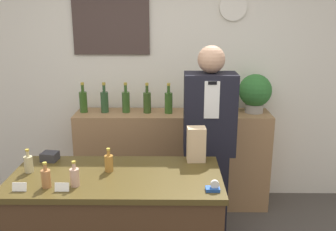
% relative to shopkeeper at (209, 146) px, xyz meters
% --- Properties ---
extents(back_wall, '(5.20, 0.09, 2.70)m').
position_rel_shopkeeper_xyz_m(back_wall, '(-0.45, 0.83, 0.49)').
color(back_wall, silver).
rests_on(back_wall, ground_plane).
extents(back_shelf, '(1.97, 0.40, 1.01)m').
position_rel_shopkeeper_xyz_m(back_shelf, '(-0.31, 0.57, -0.36)').
color(back_shelf, '#9E754C').
rests_on(back_shelf, ground_plane).
extents(shopkeeper, '(0.44, 0.28, 1.74)m').
position_rel_shopkeeper_xyz_m(shopkeeper, '(0.00, 0.00, 0.00)').
color(shopkeeper, black).
rests_on(shopkeeper, ground_plane).
extents(potted_plant, '(0.33, 0.33, 0.39)m').
position_rel_shopkeeper_xyz_m(potted_plant, '(0.51, 0.60, 0.36)').
color(potted_plant, '#9E998E').
rests_on(potted_plant, back_shelf).
extents(paper_bag, '(0.14, 0.11, 0.27)m').
position_rel_shopkeeper_xyz_m(paper_bag, '(-0.14, -0.44, 0.18)').
color(paper_bag, tan).
rests_on(paper_bag, display_counter).
extents(tape_dispenser, '(0.09, 0.06, 0.07)m').
position_rel_shopkeeper_xyz_m(tape_dispenser, '(-0.06, -0.93, 0.07)').
color(tape_dispenser, '#1E4799').
rests_on(tape_dispenser, display_counter).
extents(price_card_left, '(0.09, 0.02, 0.06)m').
position_rel_shopkeeper_xyz_m(price_card_left, '(-1.28, -0.94, 0.07)').
color(price_card_left, white).
rests_on(price_card_left, display_counter).
extents(price_card_right, '(0.09, 0.02, 0.06)m').
position_rel_shopkeeper_xyz_m(price_card_right, '(-1.01, -0.94, 0.07)').
color(price_card_right, white).
rests_on(price_card_right, display_counter).
extents(gift_box, '(0.13, 0.12, 0.06)m').
position_rel_shopkeeper_xyz_m(gift_box, '(-1.25, -0.44, 0.08)').
color(gift_box, '#2D2D33').
rests_on(gift_box, display_counter).
extents(counter_bottle_0, '(0.06, 0.06, 0.17)m').
position_rel_shopkeeper_xyz_m(counter_bottle_0, '(-1.33, -0.66, 0.11)').
color(counter_bottle_0, tan).
rests_on(counter_bottle_0, display_counter).
extents(counter_bottle_1, '(0.06, 0.06, 0.17)m').
position_rel_shopkeeper_xyz_m(counter_bottle_1, '(-1.13, -0.89, 0.11)').
color(counter_bottle_1, '#A46B3D').
rests_on(counter_bottle_1, display_counter).
extents(counter_bottle_2, '(0.06, 0.06, 0.17)m').
position_rel_shopkeeper_xyz_m(counter_bottle_2, '(-0.95, -0.86, 0.11)').
color(counter_bottle_2, tan).
rests_on(counter_bottle_2, display_counter).
extents(counter_bottle_3, '(0.06, 0.06, 0.17)m').
position_rel_shopkeeper_xyz_m(counter_bottle_3, '(-0.77, -0.63, 0.11)').
color(counter_bottle_3, '#A5702F').
rests_on(counter_bottle_3, display_counter).
extents(shelf_bottle_0, '(0.08, 0.08, 0.31)m').
position_rel_shopkeeper_xyz_m(shelf_bottle_0, '(-1.22, 0.59, 0.26)').
color(shelf_bottle_0, '#31541E').
rests_on(shelf_bottle_0, back_shelf).
extents(shelf_bottle_1, '(0.08, 0.08, 0.31)m').
position_rel_shopkeeper_xyz_m(shelf_bottle_1, '(-1.00, 0.59, 0.26)').
color(shelf_bottle_1, '#2A4C2B').
rests_on(shelf_bottle_1, back_shelf).
extents(shelf_bottle_2, '(0.08, 0.08, 0.31)m').
position_rel_shopkeeper_xyz_m(shelf_bottle_2, '(-0.79, 0.59, 0.26)').
color(shelf_bottle_2, '#305321').
rests_on(shelf_bottle_2, back_shelf).
extents(shelf_bottle_3, '(0.08, 0.08, 0.31)m').
position_rel_shopkeeper_xyz_m(shelf_bottle_3, '(-0.57, 0.57, 0.26)').
color(shelf_bottle_3, '#324B1E').
rests_on(shelf_bottle_3, back_shelf).
extents(shelf_bottle_4, '(0.08, 0.08, 0.31)m').
position_rel_shopkeeper_xyz_m(shelf_bottle_4, '(-0.36, 0.56, 0.26)').
color(shelf_bottle_4, '#31581F').
rests_on(shelf_bottle_4, back_shelf).
extents(shelf_bottle_5, '(0.08, 0.08, 0.31)m').
position_rel_shopkeeper_xyz_m(shelf_bottle_5, '(-0.14, 0.56, 0.26)').
color(shelf_bottle_5, '#285129').
rests_on(shelf_bottle_5, back_shelf).
extents(shelf_bottle_6, '(0.08, 0.08, 0.31)m').
position_rel_shopkeeper_xyz_m(shelf_bottle_6, '(0.08, 0.57, 0.26)').
color(shelf_bottle_6, '#2B582A').
rests_on(shelf_bottle_6, back_shelf).
extents(shelf_bottle_7, '(0.08, 0.08, 0.31)m').
position_rel_shopkeeper_xyz_m(shelf_bottle_7, '(0.29, 0.59, 0.26)').
color(shelf_bottle_7, '#2F5027').
rests_on(shelf_bottle_7, back_shelf).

